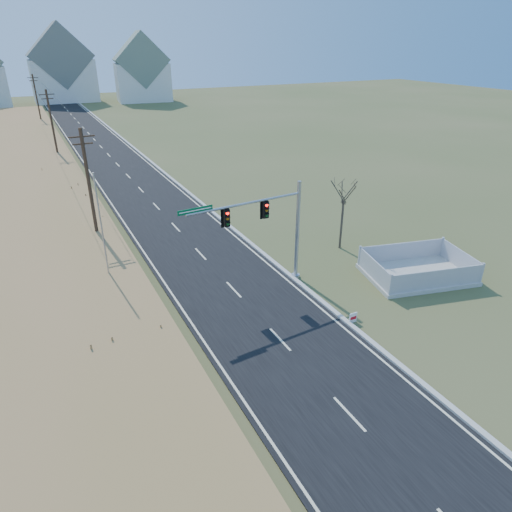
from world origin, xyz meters
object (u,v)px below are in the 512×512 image
Objects in this scene: traffic_signal_mast at (274,225)px; fence_enclosure at (417,272)px; flagpole at (105,247)px; open_sign at (353,318)px; bare_tree at (344,190)px.

fence_enclosure is at bearing -25.50° from traffic_signal_mast.
fence_enclosure is at bearing -21.41° from flagpole.
fence_enclosure is at bearing 18.81° from open_sign.
bare_tree is (-1.84, 6.18, 4.31)m from fence_enclosure.
open_sign is 15.46m from flagpole.
traffic_signal_mast is 1.46× the size of bare_tree.
flagpole is 17.13m from bare_tree.
open_sign is 11.20m from bare_tree.
traffic_signal_mast reaches higher than bare_tree.
fence_enclosure reaches higher than open_sign.
flagpole is at bearing 138.60° from open_sign.
flagpole is (-11.50, 9.97, 2.74)m from open_sign.
traffic_signal_mast is 10.48m from flagpole.
traffic_signal_mast is 7.39m from open_sign.
flagpole is at bearing 171.58° from fence_enclosure.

